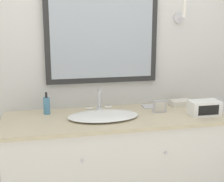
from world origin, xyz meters
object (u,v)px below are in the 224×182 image
Objects in this scene: appliance_box at (204,108)px; picture_frame at (160,107)px; soap_bottle at (47,105)px; sink_basin at (103,115)px.

appliance_box is 0.34m from picture_frame.
soap_bottle is 0.90m from picture_frame.
appliance_box is at bearing -13.49° from soap_bottle.
appliance_box is 2.12× the size of picture_frame.
sink_basin is at bearing -24.89° from soap_bottle.
soap_bottle is at bearing 166.51° from appliance_box.
sink_basin is at bearing -176.05° from picture_frame.
soap_bottle is at bearing 169.66° from picture_frame.
appliance_box is at bearing -21.76° from picture_frame.
sink_basin reaches higher than appliance_box.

